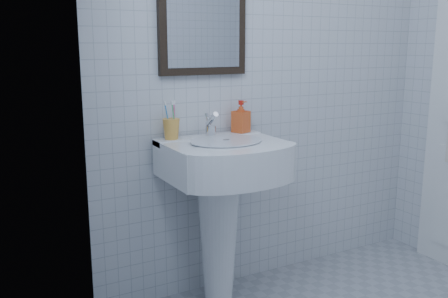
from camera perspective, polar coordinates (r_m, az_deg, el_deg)
wall_back at (r=2.94m, az=5.54°, el=8.90°), size 2.20×0.02×2.50m
wall_left at (r=1.36m, az=-4.49°, el=5.53°), size 0.02×2.40×2.50m
washbasin at (r=2.64m, az=-0.39°, el=-5.28°), size 0.60×0.44×0.93m
faucet at (r=2.65m, az=-1.53°, el=2.62°), size 0.06×0.12×0.14m
toothbrush_cup at (r=2.58m, az=-6.04°, el=2.30°), size 0.10×0.10×0.11m
soap_dispenser at (r=2.77m, az=1.95°, el=3.72°), size 0.10×0.10×0.18m
wall_mirror at (r=2.69m, az=-2.43°, el=15.06°), size 0.50×0.04×0.62m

